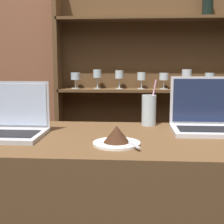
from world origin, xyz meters
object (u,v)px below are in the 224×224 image
Objects in this scene: laptop_far at (208,119)px; cake_plate at (117,137)px; water_glass at (149,110)px; laptop_near at (11,124)px.

laptop_far reaches higher than cake_plate.
water_glass is at bearing 156.83° from laptop_far.
cake_plate is 0.80× the size of water_glass.
laptop_far is at bearing -23.17° from water_glass.
laptop_near is at bearing 164.50° from cake_plate.
cake_plate is (0.46, -0.13, -0.02)m from laptop_near.
laptop_near is at bearing -156.57° from water_glass.
laptop_near is 0.66m from water_glass.
cake_plate is at bearing -109.70° from water_glass.
laptop_near is 0.89× the size of laptop_far.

